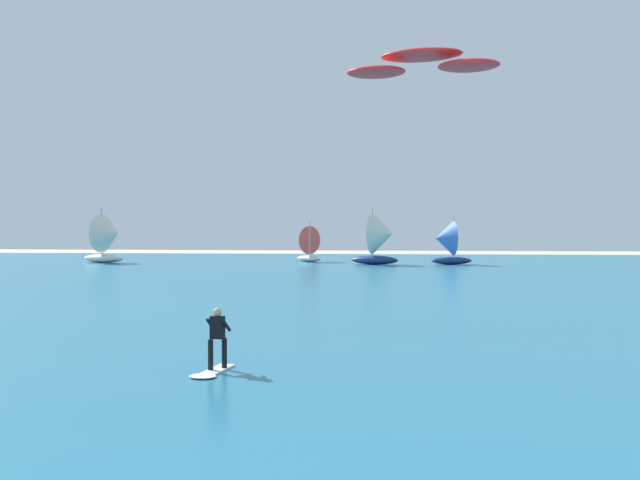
% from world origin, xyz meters
% --- Properties ---
extents(ocean, '(160.00, 90.00, 0.10)m').
position_xyz_m(ocean, '(0.00, 49.37, 0.05)').
color(ocean, '#236B89').
rests_on(ocean, ground).
extents(kitesurfer, '(0.90, 2.02, 1.67)m').
position_xyz_m(kitesurfer, '(-3.68, 16.03, 0.70)').
color(kitesurfer, white).
rests_on(kitesurfer, ocean).
extents(kite, '(6.26, 3.36, 0.91)m').
position_xyz_m(kite, '(2.15, 25.95, 10.21)').
color(kite, red).
extents(sailboat_anchored_offshore, '(4.18, 3.61, 4.75)m').
position_xyz_m(sailboat_anchored_offshore, '(6.56, 69.32, 2.28)').
color(sailboat_anchored_offshore, navy).
rests_on(sailboat_anchored_offshore, ocean).
extents(sailboat_trailing, '(4.95, 4.36, 5.56)m').
position_xyz_m(sailboat_trailing, '(0.32, 68.52, 2.65)').
color(sailboat_trailing, navy).
rests_on(sailboat_trailing, ocean).
extents(sailboat_mid_left, '(3.70, 3.67, 4.17)m').
position_xyz_m(sailboat_mid_left, '(-7.62, 73.95, 2.01)').
color(sailboat_mid_left, silver).
rests_on(sailboat_mid_left, ocean).
extents(sailboat_far_left, '(4.91, 4.32, 5.52)m').
position_xyz_m(sailboat_far_left, '(-27.17, 69.50, 2.63)').
color(sailboat_far_left, white).
rests_on(sailboat_far_left, ocean).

